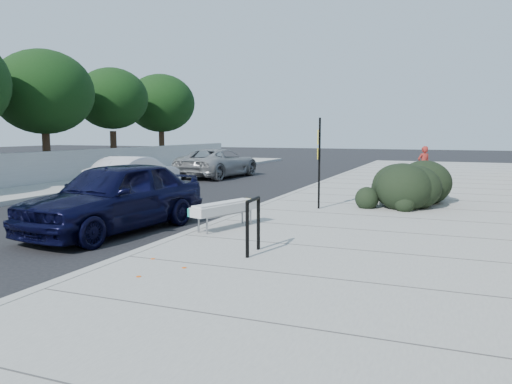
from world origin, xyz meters
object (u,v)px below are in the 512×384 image
Objects in this scene: wagon_silver at (136,175)px; suv_silver at (218,163)px; sign_post at (319,157)px; pedestrian at (424,164)px; sedan_navy at (115,196)px; bike_rack at (253,220)px; bench at (226,208)px.

suv_silver is at bearing -90.33° from wagon_silver.
sign_post reaches higher than pedestrian.
wagon_silver is at bearing 151.44° from sign_post.
sedan_navy is 3.12× the size of pedestrian.
bike_rack is at bearing 43.39° from pedestrian.
sedan_navy is (-2.60, -0.63, 0.23)m from bench.
bench is 0.76× the size of sign_post.
sedan_navy is at bearing 26.71° from pedestrian.
bike_rack is 0.19× the size of suv_silver.
sign_post reaches higher than bench.
suv_silver reaches higher than bike_rack.
sign_post is 8.16m from wagon_silver.
pedestrian is (2.11, 14.71, 0.18)m from bike_rack.
bike_rack is 0.65× the size of pedestrian.
bike_rack is 0.39× the size of sign_post.
sedan_navy is 1.14× the size of wagon_silver.
bench is 8.82m from wagon_silver.
sedan_navy reaches higher than wagon_silver.
pedestrian is at bearing -146.30° from wagon_silver.
sedan_navy is at bearing 110.79° from suv_silver.
wagon_silver is (-4.00, 6.48, -0.13)m from sedan_navy.
sign_post is 0.53× the size of sedan_navy.
sign_post is at bearing 164.35° from wagon_silver.
bench is at bearing -121.37° from sign_post.
suv_silver is 3.38× the size of pedestrian.
sign_post is at bearing 89.00° from bike_rack.
suv_silver is at bearing -40.63° from pedestrian.
sign_post is (-0.26, 5.69, 0.87)m from bike_rack.
wagon_silver is at bearing 94.58° from suv_silver.
sign_post reaches higher than bike_rack.
bike_rack is (1.48, -1.97, 0.15)m from bench.
sedan_navy reaches higher than bike_rack.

